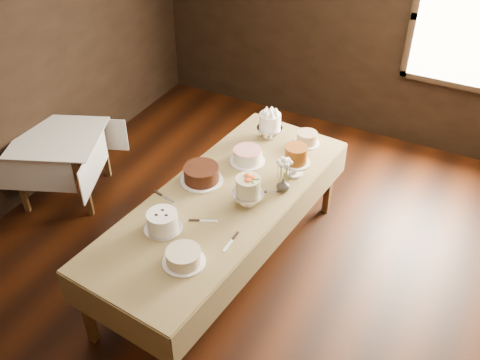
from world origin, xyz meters
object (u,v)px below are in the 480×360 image
at_px(cake_caramel, 295,162).
at_px(cake_flowers, 248,193).
at_px(cake_chocolate, 201,174).
at_px(cake_cream, 184,257).
at_px(display_table, 223,203).
at_px(cake_server_b, 228,245).
at_px(cake_server_e, 168,199).
at_px(cake_swirl, 163,222).
at_px(flower_vase, 283,185).
at_px(cake_server_a, 209,221).
at_px(side_table, 59,144).
at_px(cake_lattice, 247,156).
at_px(cake_server_c, 246,174).
at_px(cake_server_d, 275,192).
at_px(cake_meringue, 270,126).
at_px(cake_speckled, 307,138).

height_order(cake_caramel, cake_flowers, cake_caramel).
relative_size(cake_chocolate, cake_cream, 1.18).
height_order(display_table, cake_server_b, cake_server_b).
bearing_deg(cake_caramel, cake_server_b, -94.68).
bearing_deg(cake_server_e, cake_swirl, -48.07).
height_order(cake_chocolate, flower_vase, cake_chocolate).
xyz_separation_m(cake_server_a, cake_server_e, (-0.45, 0.08, 0.00)).
xyz_separation_m(side_table, cake_lattice, (2.01, 0.38, 0.25)).
relative_size(cake_caramel, cake_server_c, 1.27).
bearing_deg(cake_chocolate, cake_server_d, 13.31).
distance_m(cake_meringue, cake_server_b, 1.59).
bearing_deg(cake_flowers, display_table, -172.90).
bearing_deg(display_table, cake_server_a, -81.70).
bearing_deg(cake_server_a, cake_meringue, 67.59).
relative_size(cake_chocolate, cake_server_b, 1.59).
relative_size(cake_flowers, cake_swirl, 0.84).
xyz_separation_m(display_table, cake_cream, (0.11, -0.80, 0.12)).
xyz_separation_m(cake_swirl, cake_server_b, (0.55, 0.07, -0.07)).
height_order(cake_speckled, cake_flowers, cake_flowers).
bearing_deg(cake_server_e, cake_server_c, 68.68).
bearing_deg(cake_meringue, cake_chocolate, -103.78).
xyz_separation_m(cake_speckled, cake_flowers, (-0.09, -1.09, 0.06)).
xyz_separation_m(display_table, cake_chocolate, (-0.28, 0.13, 0.13)).
relative_size(cake_swirl, cake_server_b, 1.40).
xyz_separation_m(cake_lattice, cake_server_e, (-0.35, -0.81, -0.05)).
bearing_deg(flower_vase, cake_speckled, 97.15).
height_order(side_table, cake_swirl, cake_swirl).
bearing_deg(cake_server_a, cake_flowers, 35.47).
xyz_separation_m(cake_cream, cake_server_b, (0.21, 0.31, -0.05)).
bearing_deg(cake_lattice, side_table, -169.42).
bearing_deg(display_table, cake_server_c, 86.17).
distance_m(cake_lattice, cake_server_b, 1.13).
height_order(cake_swirl, cake_server_e, cake_swirl).
height_order(cake_meringue, cake_caramel, cake_caramel).
bearing_deg(cake_server_d, cake_caramel, 50.97).
bearing_deg(cake_server_e, side_table, 178.69).
bearing_deg(cake_server_e, cake_caramel, 59.12).
bearing_deg(cake_server_d, cake_lattice, 113.83).
bearing_deg(cake_swirl, cake_caramel, 61.14).
xyz_separation_m(cake_chocolate, cake_swirl, (0.05, -0.69, 0.00)).
relative_size(cake_flowers, cake_server_b, 1.17).
relative_size(cake_server_a, cake_server_e, 1.00).
bearing_deg(cake_cream, flower_vase, 75.13).
xyz_separation_m(cake_speckled, flower_vase, (0.10, -0.79, 0.00)).
relative_size(side_table, cake_server_c, 4.76).
bearing_deg(flower_vase, display_table, -141.72).
height_order(cake_server_b, cake_server_c, same).
bearing_deg(cake_speckled, cake_meringue, -170.23).
bearing_deg(flower_vase, cake_server_c, 171.45).
xyz_separation_m(cake_lattice, cake_server_b, (0.38, -1.07, -0.05)).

